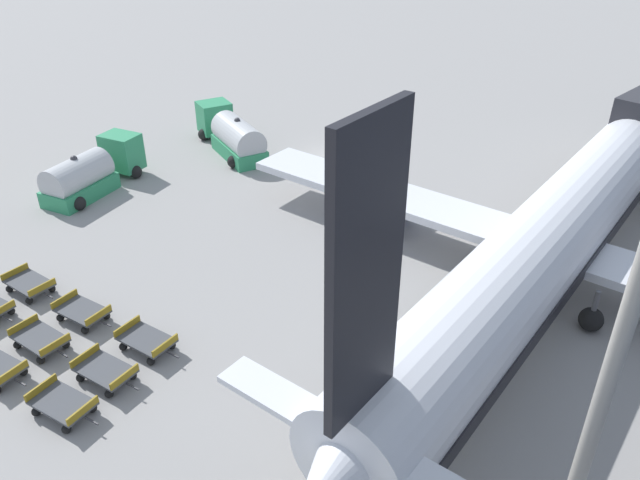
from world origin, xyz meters
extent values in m
plane|color=gray|center=(0.00, 0.00, 0.00)|extent=(500.00, 500.00, 0.00)
cylinder|color=silver|center=(19.01, -3.67, 3.14)|extent=(7.84, 38.76, 4.07)
cone|color=silver|center=(20.90, -22.85, 3.14)|extent=(4.33, 5.25, 3.87)
cube|color=black|center=(20.83, -22.09, 9.50)|extent=(0.58, 3.07, 8.64)
cube|color=silver|center=(20.84, -22.21, 3.75)|extent=(10.34, 2.29, 0.24)
cube|color=silver|center=(19.17, -5.20, 2.23)|extent=(36.78, 6.80, 0.44)
cylinder|color=navy|center=(9.44, -5.76, 1.15)|extent=(2.49, 3.22, 2.20)
cube|color=black|center=(19.01, -3.67, 2.43)|extent=(7.54, 34.93, 0.73)
cylinder|color=#56565B|center=(17.84, 8.22, 1.34)|extent=(0.24, 0.24, 1.56)
sphere|color=black|center=(17.84, 8.22, 0.56)|extent=(1.12, 1.12, 1.12)
cylinder|color=#56565B|center=(22.32, -7.22, 1.34)|extent=(0.24, 0.24, 1.56)
sphere|color=black|center=(22.32, -7.22, 0.56)|extent=(1.12, 1.12, 1.12)
cylinder|color=#56565B|center=(16.47, -7.79, 1.34)|extent=(0.24, 0.24, 1.56)
sphere|color=black|center=(16.47, -7.79, 0.56)|extent=(1.12, 1.12, 1.12)
cube|color=#2D8C5B|center=(-9.53, -3.50, 1.59)|extent=(2.74, 2.89, 2.36)
cube|color=#2D8C5B|center=(-4.93, -4.98, 0.55)|extent=(5.87, 3.89, 1.09)
cylinder|color=#B7BABC|center=(-4.93, -4.98, 1.65)|extent=(5.59, 3.75, 2.29)
sphere|color=#333338|center=(-4.93, -4.98, 2.80)|extent=(0.44, 0.44, 0.44)
sphere|color=black|center=(-8.91, -2.53, 0.45)|extent=(0.90, 0.90, 0.90)
sphere|color=black|center=(-9.59, -4.66, 0.45)|extent=(0.90, 0.90, 0.90)
sphere|color=black|center=(-3.07, -4.39, 0.45)|extent=(0.90, 0.90, 0.90)
sphere|color=black|center=(-3.75, -6.53, 0.45)|extent=(0.90, 0.90, 0.90)
cube|color=#2D8C5B|center=(-8.51, -12.38, 1.63)|extent=(2.90, 2.48, 2.46)
cube|color=#2D8C5B|center=(-7.28, -16.36, 0.53)|extent=(3.73, 5.18, 1.06)
cylinder|color=#B7BABC|center=(-7.28, -16.36, 1.59)|extent=(3.39, 4.87, 2.18)
sphere|color=#333338|center=(-7.28, -16.36, 2.68)|extent=(0.44, 0.44, 0.44)
sphere|color=black|center=(-7.31, -12.28, 0.45)|extent=(0.90, 0.90, 0.90)
sphere|color=black|center=(-9.55, -12.97, 0.45)|extent=(0.90, 0.90, 0.90)
sphere|color=black|center=(-5.75, -17.32, 0.45)|extent=(0.90, 0.90, 0.90)
sphere|color=black|center=(-7.99, -18.01, 0.45)|extent=(0.90, 0.90, 0.90)
cube|color=olive|center=(6.77, -26.93, 0.76)|extent=(0.39, 1.45, 0.32)
cube|color=#333338|center=(7.15, -26.85, 0.43)|extent=(0.70, 0.21, 0.06)
sphere|color=black|center=(6.31, -26.39, 0.18)|extent=(0.36, 0.36, 0.36)
cube|color=#424449|center=(9.59, -26.27, 0.55)|extent=(2.71, 1.96, 0.10)
cube|color=olive|center=(10.75, -26.01, 0.76)|extent=(0.40, 1.45, 0.32)
cube|color=olive|center=(8.43, -26.52, 0.76)|extent=(0.40, 1.45, 0.32)
cube|color=#333338|center=(11.13, -25.92, 0.43)|extent=(0.70, 0.21, 0.06)
sphere|color=black|center=(10.56, -26.69, 0.18)|extent=(0.36, 0.36, 0.36)
sphere|color=black|center=(10.29, -25.47, 0.18)|extent=(0.36, 0.36, 0.36)
sphere|color=black|center=(8.89, -27.06, 0.18)|extent=(0.36, 0.36, 0.36)
sphere|color=black|center=(8.62, -25.84, 0.18)|extent=(0.36, 0.36, 0.36)
cube|color=olive|center=(2.23, -25.46, 0.76)|extent=(0.38, 1.45, 0.32)
cube|color=#333338|center=(2.62, -25.38, 0.43)|extent=(0.70, 0.20, 0.06)
sphere|color=black|center=(1.79, -24.92, 0.18)|extent=(0.36, 0.36, 0.36)
cube|color=#424449|center=(5.21, -25.06, 0.55)|extent=(2.63, 1.80, 0.10)
cube|color=olive|center=(6.38, -24.90, 0.76)|extent=(0.28, 1.46, 0.32)
cube|color=olive|center=(4.03, -25.23, 0.76)|extent=(0.28, 1.46, 0.32)
cube|color=#333338|center=(6.77, -24.84, 0.43)|extent=(0.70, 0.16, 0.06)
sphere|color=black|center=(6.14, -25.56, 0.18)|extent=(0.36, 0.36, 0.36)
sphere|color=black|center=(5.97, -24.33, 0.18)|extent=(0.36, 0.36, 0.36)
sphere|color=black|center=(4.44, -25.80, 0.18)|extent=(0.36, 0.36, 0.36)
sphere|color=black|center=(4.27, -24.57, 0.18)|extent=(0.36, 0.36, 0.36)
cube|color=#424449|center=(9.12, -24.17, 0.55)|extent=(2.68, 1.90, 0.10)
cube|color=olive|center=(10.29, -23.95, 0.76)|extent=(0.35, 1.46, 0.32)
cube|color=olive|center=(7.96, -24.39, 0.76)|extent=(0.35, 1.46, 0.32)
cube|color=#333338|center=(10.67, -23.88, 0.43)|extent=(0.70, 0.19, 0.06)
sphere|color=black|center=(10.08, -24.62, 0.18)|extent=(0.36, 0.36, 0.36)
sphere|color=black|center=(9.85, -23.40, 0.18)|extent=(0.36, 0.36, 0.36)
sphere|color=black|center=(8.40, -24.95, 0.18)|extent=(0.36, 0.36, 0.36)
sphere|color=black|center=(8.16, -23.72, 0.18)|extent=(0.36, 0.36, 0.36)
cube|color=#424449|center=(0.67, -23.44, 0.55)|extent=(2.62, 1.77, 0.10)
cube|color=olive|center=(1.85, -23.29, 0.76)|extent=(0.27, 1.47, 0.32)
cube|color=olive|center=(-0.51, -23.60, 0.76)|extent=(0.27, 1.47, 0.32)
cube|color=#333338|center=(2.23, -23.24, 0.43)|extent=(0.70, 0.15, 0.06)
sphere|color=black|center=(1.60, -23.95, 0.18)|extent=(0.36, 0.36, 0.36)
sphere|color=black|center=(1.44, -22.71, 0.18)|extent=(0.36, 0.36, 0.36)
sphere|color=black|center=(-0.10, -24.17, 0.18)|extent=(0.36, 0.36, 0.36)
sphere|color=black|center=(-0.26, -22.94, 0.18)|extent=(0.36, 0.36, 0.36)
cube|color=#424449|center=(4.71, -22.79, 0.55)|extent=(2.69, 1.91, 0.10)
cube|color=olive|center=(5.87, -22.56, 0.76)|extent=(0.36, 1.46, 0.32)
cube|color=olive|center=(3.54, -23.02, 0.76)|extent=(0.36, 1.46, 0.32)
cube|color=#333338|center=(6.25, -22.49, 0.43)|extent=(0.70, 0.19, 0.06)
sphere|color=black|center=(5.67, -23.24, 0.18)|extent=(0.36, 0.36, 0.36)
sphere|color=black|center=(5.43, -22.01, 0.18)|extent=(0.36, 0.36, 0.36)
sphere|color=black|center=(3.98, -23.57, 0.18)|extent=(0.36, 0.36, 0.36)
sphere|color=black|center=(3.74, -22.34, 0.18)|extent=(0.36, 0.36, 0.36)
cube|color=#424449|center=(8.69, -21.91, 0.55)|extent=(2.67, 1.86, 0.10)
cube|color=olive|center=(9.86, -21.71, 0.76)|extent=(0.33, 1.46, 0.32)
cube|color=olive|center=(7.52, -22.11, 0.76)|extent=(0.33, 1.46, 0.32)
cube|color=#333338|center=(10.25, -21.65, 0.43)|extent=(0.70, 0.18, 0.06)
sphere|color=black|center=(9.64, -22.38, 0.18)|extent=(0.36, 0.36, 0.36)
sphere|color=black|center=(9.43, -21.15, 0.18)|extent=(0.36, 0.36, 0.36)
sphere|color=black|center=(7.95, -22.67, 0.18)|extent=(0.36, 0.36, 0.36)
sphere|color=black|center=(7.74, -21.44, 0.18)|extent=(0.36, 0.36, 0.36)
cube|color=yellow|center=(19.06, -13.31, 0.00)|extent=(4.18, 39.38, 0.01)
camera|label=1|loc=(28.78, -32.22, 18.12)|focal=35.00mm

